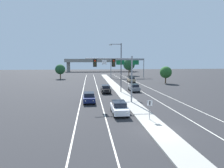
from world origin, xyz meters
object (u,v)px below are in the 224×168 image
object	(u,v)px
overhead_signal_mast	(117,69)
tree_far_right_c	(129,64)
tree_far_left_a	(60,69)
car_oncoming_white	(119,108)
car_receding_grey	(134,87)
car_oncoming_navy	(89,97)
tree_far_right_b	(130,66)
highway_sign_gantry	(128,62)
median_sign_post	(150,107)
street_lamp_median	(120,65)
car_oncoming_black	(106,89)
car_receding_tan	(131,79)
tree_far_right_a	(166,72)

from	to	relation	value
overhead_signal_mast	tree_far_right_c	distance (m)	57.42
overhead_signal_mast	tree_far_left_a	world-z (taller)	overhead_signal_mast
car_oncoming_white	tree_far_left_a	bearing A→B (deg)	106.29
tree_far_right_c	car_receding_grey	bearing A→B (deg)	-100.18
car_oncoming_navy	car_receding_grey	distance (m)	14.14
car_oncoming_white	tree_far_right_b	bearing A→B (deg)	77.29
overhead_signal_mast	car_oncoming_white	size ratio (longest dim) A/B	1.62
tree_far_right_c	highway_sign_gantry	bearing A→B (deg)	-104.55
tree_far_left_a	highway_sign_gantry	bearing A→B (deg)	4.69
car_receding_grey	highway_sign_gantry	distance (m)	34.21
overhead_signal_mast	median_sign_post	bearing A→B (deg)	-75.63
median_sign_post	highway_sign_gantry	distance (m)	54.75
overhead_signal_mast	car_receding_grey	world-z (taller)	overhead_signal_mast
overhead_signal_mast	car_receding_grey	distance (m)	13.38
car_oncoming_white	car_receding_grey	xyz separation A→B (m)	(5.95, 17.51, 0.00)
street_lamp_median	car_oncoming_white	bearing A→B (deg)	-99.25
car_oncoming_white	highway_sign_gantry	distance (m)	52.37
car_oncoming_black	tree_far_right_b	size ratio (longest dim) A/B	0.85
median_sign_post	car_oncoming_white	distance (m)	4.30
median_sign_post	car_receding_tan	distance (m)	38.68
overhead_signal_mast	median_sign_post	xyz separation A→B (m)	(2.35, -9.16, -3.74)
median_sign_post	car_oncoming_white	xyz separation A→B (m)	(-2.94, 3.04, -0.77)
car_oncoming_white	car_oncoming_navy	xyz separation A→B (m)	(-3.75, 7.23, 0.00)
highway_sign_gantry	overhead_signal_mast	bearing A→B (deg)	-103.15
car_oncoming_white	tree_far_right_c	distance (m)	63.64
car_oncoming_black	highway_sign_gantry	size ratio (longest dim) A/B	0.34
car_oncoming_white	tree_far_right_a	bearing A→B (deg)	59.02
car_receding_tan	car_receding_grey	bearing A→B (deg)	-100.39
car_receding_tan	tree_far_right_b	xyz separation A→B (m)	(10.74, 53.20, 2.64)
street_lamp_median	car_receding_tan	size ratio (longest dim) A/B	2.24
overhead_signal_mast	tree_far_right_c	bearing A→B (deg)	76.57
car_oncoming_white	car_receding_grey	world-z (taller)	same
car_oncoming_black	tree_far_right_b	distance (m)	74.97
car_oncoming_black	car_oncoming_white	bearing A→B (deg)	-88.74
car_receding_tan	median_sign_post	bearing A→B (deg)	-99.28
car_oncoming_black	tree_far_left_a	size ratio (longest dim) A/B	0.85
highway_sign_gantry	tree_far_left_a	distance (m)	25.56
car_oncoming_navy	tree_far_right_a	xyz separation A→B (m)	(22.21, 23.50, 2.42)
car_oncoming_black	highway_sign_gantry	xyz separation A→B (m)	(11.42, 34.71, 5.34)
median_sign_post	car_oncoming_navy	xyz separation A→B (m)	(-6.70, 10.28, -0.77)
car_oncoming_white	tree_far_right_c	size ratio (longest dim) A/B	0.59
tree_far_left_a	overhead_signal_mast	bearing A→B (deg)	-70.81
car_receding_grey	tree_far_right_a	bearing A→B (deg)	46.59
car_receding_grey	tree_far_right_a	distance (m)	18.36
median_sign_post	car_receding_grey	xyz separation A→B (m)	(3.01, 20.56, -0.77)
car_oncoming_black	tree_far_right_a	world-z (taller)	tree_far_right_a
street_lamp_median	car_receding_tan	world-z (taller)	street_lamp_median
car_receding_tan	highway_sign_gantry	xyz separation A→B (m)	(1.89, 15.79, 5.34)
overhead_signal_mast	street_lamp_median	bearing A→B (deg)	78.55
car_receding_grey	tree_far_left_a	distance (m)	37.37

